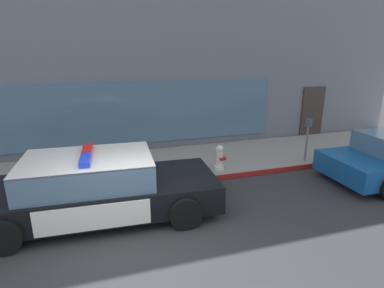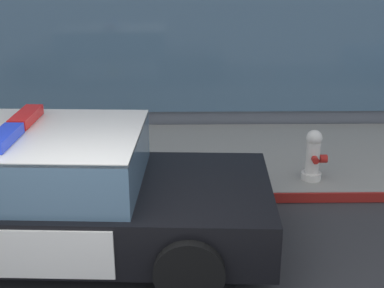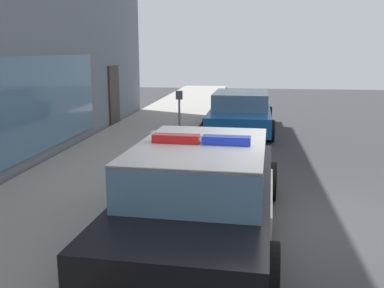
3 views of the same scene
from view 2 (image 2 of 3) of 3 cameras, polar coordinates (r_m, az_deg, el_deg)
name	(u,v)px [view 2 (image 2 of 3)]	position (r m, az deg, el deg)	size (l,w,h in m)	color
sidewalk	(126,158)	(8.40, -7.21, -1.51)	(48.00, 2.90, 0.15)	gray
curb_red_paint	(114,199)	(7.07, -8.43, -5.95)	(28.80, 0.04, 0.14)	maroon
police_cruiser	(36,192)	(6.04, -16.59, -5.06)	(5.11, 2.30, 1.49)	black
fire_hydrant	(313,156)	(7.46, 13.05, -1.26)	(0.34, 0.39, 0.73)	silver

